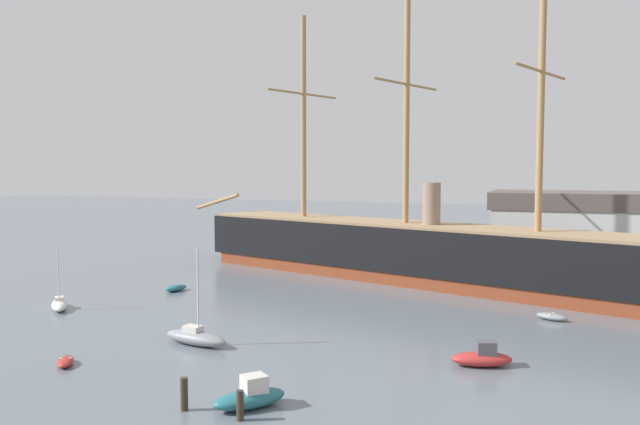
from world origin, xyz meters
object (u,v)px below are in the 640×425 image
at_px(tall_ship, 405,250).
at_px(motorboat_mid_right, 482,357).
at_px(sailboat_mid_left, 59,304).
at_px(mooring_piling_left_pair, 240,406).
at_px(dinghy_foreground_left, 65,362).
at_px(sailboat_near_centre, 196,337).
at_px(dinghy_alongside_bow, 176,288).
at_px(mooring_piling_nearest, 184,394).
at_px(dinghy_alongside_stern, 552,317).
at_px(motorboat_foreground_right, 250,396).
at_px(dinghy_distant_centre, 399,258).

height_order(tall_ship, motorboat_mid_right, tall_ship).
distance_m(sailboat_mid_left, mooring_piling_left_pair, 31.51).
relative_size(dinghy_foreground_left, sailboat_near_centre, 0.34).
height_order(dinghy_foreground_left, sailboat_near_centre, sailboat_near_centre).
xyz_separation_m(tall_ship, dinghy_alongside_bow, (-20.47, -14.57, -3.09)).
height_order(dinghy_foreground_left, mooring_piling_nearest, mooring_piling_nearest).
xyz_separation_m(sailboat_near_centre, sailboat_mid_left, (-17.45, 5.45, -0.11)).
xyz_separation_m(dinghy_foreground_left, motorboat_mid_right, (25.02, 9.39, 0.31)).
bearing_deg(dinghy_foreground_left, dinghy_alongside_stern, 39.57).
bearing_deg(motorboat_foreground_right, sailboat_near_centre, 134.47).
height_order(motorboat_foreground_right, dinghy_alongside_bow, motorboat_foreground_right).
height_order(motorboat_mid_right, mooring_piling_left_pair, motorboat_mid_right).
bearing_deg(motorboat_mid_right, dinghy_alongside_stern, 74.73).
height_order(motorboat_foreground_right, sailboat_near_centre, sailboat_near_centre).
bearing_deg(dinghy_distant_centre, mooring_piling_left_pair, -84.25).
relative_size(tall_ship, motorboat_foreground_right, 15.01).
bearing_deg(dinghy_alongside_bow, sailboat_near_centre, -52.63).
bearing_deg(dinghy_foreground_left, tall_ship, 70.76).
bearing_deg(mooring_piling_nearest, motorboat_foreground_right, 27.56).
bearing_deg(mooring_piling_left_pair, sailboat_near_centre, 130.57).
bearing_deg(motorboat_mid_right, mooring_piling_left_pair, -127.94).
relative_size(dinghy_foreground_left, mooring_piling_nearest, 1.37).
bearing_deg(dinghy_distant_centre, tall_ship, -73.96).
distance_m(sailboat_mid_left, motorboat_mid_right, 37.36).
relative_size(sailboat_near_centre, dinghy_alongside_bow, 2.43).
height_order(tall_ship, mooring_piling_left_pair, tall_ship).
bearing_deg(sailboat_near_centre, tall_ship, 75.44).
distance_m(tall_ship, dinghy_distant_centre, 16.00).
height_order(tall_ship, dinghy_alongside_stern, tall_ship).
relative_size(dinghy_foreground_left, sailboat_mid_left, 0.42).
relative_size(tall_ship, mooring_piling_nearest, 36.13).
bearing_deg(motorboat_mid_right, motorboat_foreground_right, -132.75).
xyz_separation_m(dinghy_alongside_stern, dinghy_distant_centre, (-20.07, 29.11, -0.03)).
bearing_deg(mooring_piling_nearest, tall_ship, 87.31).
xyz_separation_m(motorboat_mid_right, mooring_piling_left_pair, (-10.36, -13.28, 0.19)).
height_order(motorboat_foreground_right, dinghy_alongside_stern, motorboat_foreground_right).
bearing_deg(tall_ship, dinghy_alongside_bow, -144.56).
bearing_deg(dinghy_alongside_stern, sailboat_mid_left, -164.54).
relative_size(dinghy_alongside_stern, mooring_piling_nearest, 1.60).
height_order(dinghy_alongside_stern, dinghy_distant_centre, dinghy_alongside_stern).
bearing_deg(dinghy_alongside_bow, motorboat_foreground_right, -49.88).
bearing_deg(motorboat_foreground_right, sailboat_mid_left, 150.99).
bearing_deg(mooring_piling_left_pair, tall_ship, 91.91).
bearing_deg(motorboat_mid_right, sailboat_mid_left, 175.13).
bearing_deg(dinghy_alongside_bow, dinghy_alongside_stern, 0.85).
relative_size(sailboat_mid_left, motorboat_mid_right, 1.35).
height_order(dinghy_alongside_bow, dinghy_alongside_stern, dinghy_alongside_bow).
xyz_separation_m(dinghy_foreground_left, motorboat_foreground_right, (14.34, -2.16, 0.33)).
height_order(dinghy_distant_centre, mooring_piling_left_pair, mooring_piling_left_pair).
distance_m(motorboat_mid_right, mooring_piling_left_pair, 16.85).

